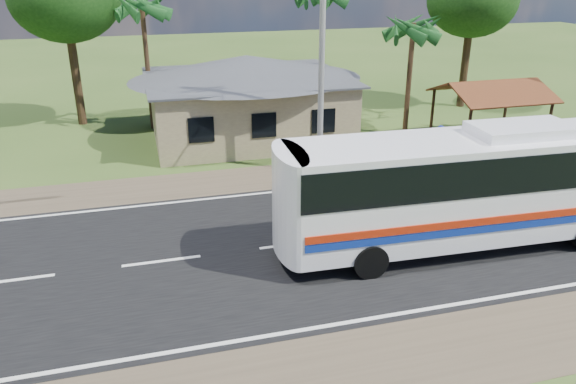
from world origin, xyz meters
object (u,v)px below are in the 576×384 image
(waiting_shed, at_px, (492,92))
(motorcycle, at_px, (447,165))
(person, at_px, (439,144))
(coach_bus, at_px, (485,179))

(waiting_shed, height_order, motorcycle, waiting_shed)
(waiting_shed, distance_m, person, 5.07)
(motorcycle, xyz_separation_m, person, (0.27, 1.36, 0.52))
(waiting_shed, height_order, coach_bus, coach_bus)
(waiting_shed, xyz_separation_m, coach_bus, (-6.91, -10.00, -0.36))
(coach_bus, relative_size, person, 7.13)
(motorcycle, distance_m, person, 1.48)
(motorcycle, bearing_deg, person, -9.28)
(waiting_shed, xyz_separation_m, person, (-4.16, -2.29, -1.79))
(waiting_shed, relative_size, coach_bus, 0.39)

